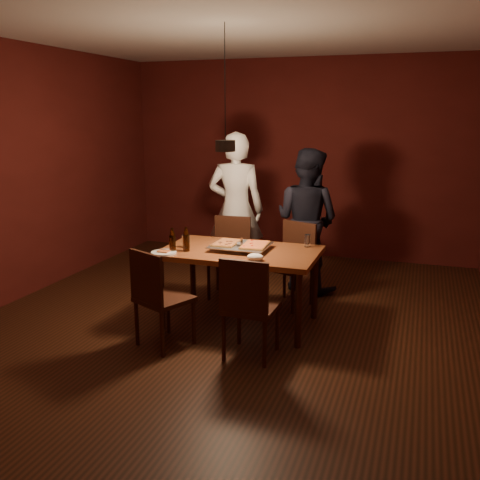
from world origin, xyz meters
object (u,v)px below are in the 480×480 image
(chair_near_left, at_px, (156,290))
(diner_dark, at_px, (307,220))
(chair_far_left, at_px, (230,249))
(pizza_tray, at_px, (240,247))
(dining_table, at_px, (240,257))
(beer_bottle_a, at_px, (172,240))
(beer_bottle_b, at_px, (186,239))
(diner_white, at_px, (236,209))
(pendant_lamp, at_px, (225,145))
(chair_far_right, at_px, (293,256))
(plate_slice, at_px, (164,252))
(chair_near_right, at_px, (248,299))

(chair_near_left, xyz_separation_m, diner_dark, (0.88, 2.06, 0.29))
(chair_far_left, relative_size, pizza_tray, 0.88)
(dining_table, height_order, beer_bottle_a, beer_bottle_a)
(chair_near_left, height_order, pizza_tray, chair_near_left)
(pizza_tray, bearing_deg, beer_bottle_a, -153.82)
(pizza_tray, bearing_deg, beer_bottle_b, -155.55)
(dining_table, relative_size, beer_bottle_a, 6.42)
(diner_white, bearing_deg, pendant_lamp, 97.96)
(chair_far_left, height_order, pizza_tray, chair_far_left)
(chair_far_right, relative_size, diner_dark, 0.33)
(pizza_tray, relative_size, plate_slice, 2.31)
(pendant_lamp, bearing_deg, beer_bottle_b, -171.57)
(chair_near_right, distance_m, pizza_tray, 0.86)
(dining_table, relative_size, chair_near_left, 2.70)
(beer_bottle_a, bearing_deg, pendant_lamp, 14.91)
(chair_near_left, height_order, diner_white, diner_white)
(plate_slice, bearing_deg, chair_near_left, -72.26)
(chair_far_left, xyz_separation_m, pendant_lamp, (0.30, -0.95, 1.22))
(pizza_tray, height_order, plate_slice, pizza_tray)
(chair_near_right, distance_m, diner_dark, 2.05)
(diner_white, relative_size, pendant_lamp, 1.67)
(plate_slice, xyz_separation_m, diner_dark, (1.02, 1.64, 0.07))
(chair_near_left, height_order, diner_dark, diner_dark)
(pizza_tray, xyz_separation_m, diner_white, (-0.47, 1.20, 0.14))
(chair_near_right, distance_m, beer_bottle_a, 1.07)
(beer_bottle_b, height_order, diner_dark, diner_dark)
(chair_near_left, bearing_deg, beer_bottle_a, 122.95)
(dining_table, bearing_deg, chair_far_right, 63.94)
(chair_near_left, bearing_deg, dining_table, 81.02)
(plate_slice, distance_m, pendant_lamp, 1.16)
(chair_far_left, height_order, diner_white, diner_white)
(chair_far_left, relative_size, plate_slice, 2.04)
(diner_dark, bearing_deg, beer_bottle_b, 80.19)
(chair_near_left, relative_size, diner_white, 0.30)
(dining_table, height_order, diner_dark, diner_dark)
(chair_near_left, bearing_deg, chair_far_right, 84.32)
(diner_dark, bearing_deg, chair_near_left, 86.67)
(chair_far_left, distance_m, pizza_tray, 0.91)
(pizza_tray, height_order, beer_bottle_b, beer_bottle_b)
(chair_near_left, bearing_deg, pizza_tray, 81.81)
(beer_bottle_a, distance_m, diner_dark, 1.84)
(dining_table, xyz_separation_m, chair_near_right, (0.32, -0.74, -0.14))
(dining_table, bearing_deg, plate_slice, -150.95)
(beer_bottle_a, relative_size, diner_dark, 0.14)
(chair_far_left, bearing_deg, pizza_tray, 111.44)
(pendant_lamp, bearing_deg, dining_table, 59.06)
(chair_far_right, bearing_deg, diner_dark, -70.72)
(dining_table, distance_m, plate_slice, 0.74)
(chair_far_right, distance_m, plate_slice, 1.49)
(dining_table, relative_size, pendant_lamp, 1.36)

